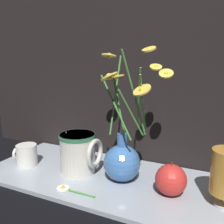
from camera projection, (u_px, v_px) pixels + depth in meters
ground_plane at (108, 180)px, 0.76m from camera, size 6.00×6.00×0.00m
shelf at (108, 179)px, 0.76m from camera, size 0.78×0.33×0.01m
vase_with_flowers at (122, 157)px, 0.72m from camera, size 0.20×0.18×0.38m
yellow_mug at (26, 155)px, 0.84m from camera, size 0.08×0.07×0.07m
ceramic_pitcher at (79, 151)px, 0.78m from camera, size 0.14×0.11×0.13m
orange_fruit at (171, 180)px, 0.65m from camera, size 0.08×0.08×0.09m
loose_daisy at (67, 189)px, 0.68m from camera, size 0.12×0.04×0.01m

